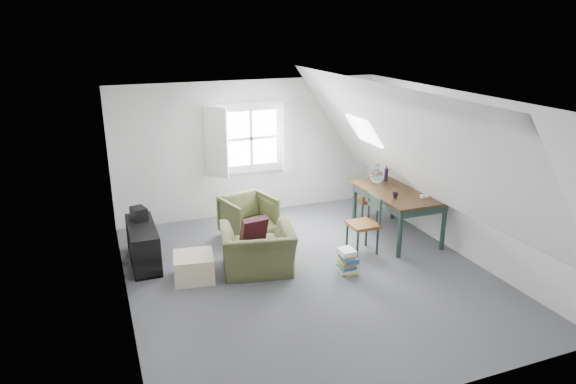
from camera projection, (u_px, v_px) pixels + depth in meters
name	position (u px, v px, depth m)	size (l,w,h in m)	color
floor	(308.00, 274.00, 7.44)	(5.50, 5.50, 0.00)	#4B4B50
ceiling	(311.00, 101.00, 6.65)	(5.50, 5.50, 0.00)	white
wall_back	(250.00, 148.00, 9.48)	(5.00, 5.00, 0.00)	silver
wall_front	(431.00, 283.00, 4.61)	(5.00, 5.00, 0.00)	silver
wall_left	(120.00, 216.00, 6.19)	(5.50, 5.50, 0.00)	silver
wall_right	(458.00, 174.00, 7.90)	(5.50, 5.50, 0.00)	silver
slope_left	(195.00, 167.00, 6.35)	(5.50, 5.50, 0.00)	white
slope_right	(408.00, 146.00, 7.41)	(5.50, 5.50, 0.00)	white
dormer_window	(251.00, 139.00, 9.35)	(1.71, 0.35, 1.30)	white
skylight	(364.00, 131.00, 8.57)	(0.55, 0.75, 0.04)	white
armchair_near	(258.00, 271.00, 7.53)	(1.04, 0.91, 0.67)	#424824
armchair_far	(249.00, 237.00, 8.72)	(0.77, 0.79, 0.72)	#424824
throw_pillow	(254.00, 230.00, 7.48)	(0.38, 0.11, 0.38)	#340E17
ottoman	(194.00, 267.00, 7.26)	(0.55, 0.55, 0.37)	#BEAF8E
dining_table	(398.00, 197.00, 8.54)	(0.98, 1.63, 0.82)	black
demijohn	(377.00, 176.00, 8.80)	(0.24, 0.24, 0.34)	silver
vase_twigs	(386.00, 174.00, 8.98)	(0.07, 0.08, 0.55)	black
cup	(395.00, 198.00, 8.15)	(0.10, 0.10, 0.09)	black
paper_box	(424.00, 196.00, 8.17)	(0.12, 0.08, 0.04)	white
dining_chair_far	(367.00, 199.00, 9.26)	(0.39, 0.39, 0.82)	brown
dining_chair_near	(365.00, 223.00, 8.03)	(0.43, 0.43, 0.92)	brown
media_shelf	(144.00, 247.00, 7.68)	(0.39, 1.18, 0.60)	black
electronics_box	(139.00, 214.00, 7.80)	(0.19, 0.27, 0.22)	black
magazine_stack	(348.00, 261.00, 7.42)	(0.28, 0.33, 0.37)	#B29933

